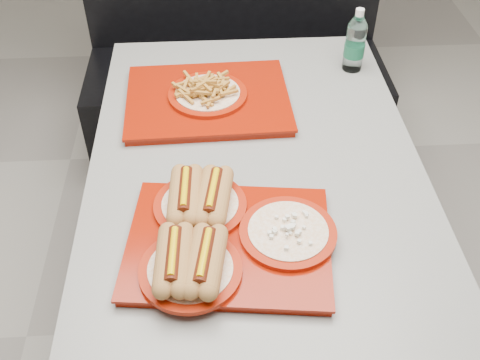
{
  "coord_description": "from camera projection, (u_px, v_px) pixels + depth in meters",
  "views": [
    {
      "loc": [
        -0.11,
        -1.12,
        1.75
      ],
      "look_at": [
        -0.05,
        -0.13,
        0.83
      ],
      "focal_mm": 42.0,
      "sensor_mm": 36.0,
      "label": 1
    }
  ],
  "objects": [
    {
      "name": "ground",
      "position": [
        252.0,
        325.0,
        2.01
      ],
      "size": [
        6.0,
        6.0,
        0.0
      ],
      "primitive_type": "plane",
      "color": "#A29C91",
      "rests_on": "ground"
    },
    {
      "name": "diner_table",
      "position": [
        256.0,
        212.0,
        1.61
      ],
      "size": [
        0.92,
        1.42,
        0.75
      ],
      "color": "black",
      "rests_on": "ground"
    },
    {
      "name": "booth_bench",
      "position": [
        235.0,
        66.0,
        2.54
      ],
      "size": [
        1.3,
        0.57,
        1.35
      ],
      "color": "black",
      "rests_on": "ground"
    },
    {
      "name": "tray_near",
      "position": [
        220.0,
        235.0,
        1.28
      ],
      "size": [
        0.5,
        0.43,
        0.1
      ],
      "rotation": [
        0.0,
        0.0,
        -0.11
      ],
      "color": "maroon",
      "rests_on": "diner_table"
    },
    {
      "name": "tray_far",
      "position": [
        208.0,
        96.0,
        1.7
      ],
      "size": [
        0.5,
        0.4,
        0.1
      ],
      "rotation": [
        0.0,
        0.0,
        0.03
      ],
      "color": "maroon",
      "rests_on": "diner_table"
    },
    {
      "name": "water_bottle",
      "position": [
        355.0,
        44.0,
        1.81
      ],
      "size": [
        0.07,
        0.07,
        0.21
      ],
      "rotation": [
        0.0,
        0.0,
        0.1
      ],
      "color": "silver",
      "rests_on": "diner_table"
    }
  ]
}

